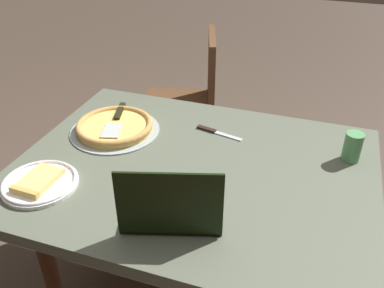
% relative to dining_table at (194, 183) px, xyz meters
% --- Properties ---
extents(dining_table, '(1.27, 0.97, 0.75)m').
position_rel_dining_table_xyz_m(dining_table, '(0.00, 0.00, 0.00)').
color(dining_table, '#515848').
rests_on(dining_table, ground_plane).
extents(laptop, '(0.35, 0.32, 0.23)m').
position_rel_dining_table_xyz_m(laptop, '(0.02, -0.26, 0.12)').
color(laptop, black).
rests_on(laptop, dining_table).
extents(pizza_plate, '(0.25, 0.25, 0.04)m').
position_rel_dining_table_xyz_m(pizza_plate, '(-0.45, -0.27, 0.09)').
color(pizza_plate, white).
rests_on(pizza_plate, dining_table).
extents(pizza_tray, '(0.36, 0.36, 0.04)m').
position_rel_dining_table_xyz_m(pizza_tray, '(-0.38, 0.14, 0.09)').
color(pizza_tray, '#95A1A1').
rests_on(pizza_tray, dining_table).
extents(table_knife, '(0.20, 0.06, 0.01)m').
position_rel_dining_table_xyz_m(table_knife, '(0.00, 0.26, 0.08)').
color(table_knife, '#B1BFC2').
rests_on(table_knife, dining_table).
extents(drink_cup, '(0.06, 0.06, 0.11)m').
position_rel_dining_table_xyz_m(drink_cup, '(0.53, 0.23, 0.13)').
color(drink_cup, '#53955C').
rests_on(drink_cup, dining_table).
extents(chair_near, '(0.54, 0.54, 0.89)m').
position_rel_dining_table_xyz_m(chair_near, '(-0.36, 1.03, -0.18)').
color(chair_near, brown).
rests_on(chair_near, ground_plane).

